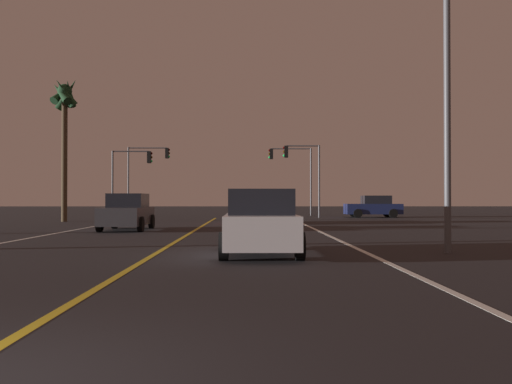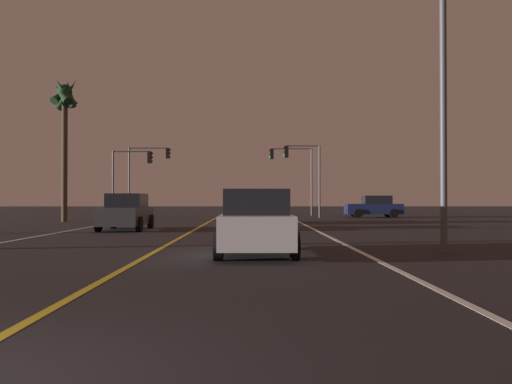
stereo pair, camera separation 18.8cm
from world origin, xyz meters
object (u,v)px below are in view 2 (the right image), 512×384
Objects in this scene: car_oncoming at (126,212)px; traffic_light_near_left at (133,168)px; car_crossing_side at (374,207)px; traffic_light_far_right at (292,165)px; car_lead_same_lane at (256,223)px; street_lamp_right_near at (424,59)px; car_ahead_far at (253,209)px; traffic_light_near_right at (302,164)px; palm_tree_left_far at (65,107)px; traffic_light_far_left at (149,165)px.

traffic_light_near_left is (-3.24, 16.36, 3.00)m from car_oncoming.
car_crossing_side is 8.56m from traffic_light_far_right.
car_lead_same_lane is 0.52× the size of street_lamp_right_near.
car_lead_same_lane is 0.74× the size of traffic_light_far_right.
car_ahead_far is 0.77× the size of traffic_light_near_right.
car_lead_same_lane is 28.15m from traffic_light_near_right.
street_lamp_right_near reaches higher than traffic_light_near_left.
palm_tree_left_far is (-21.41, -7.65, 6.44)m from car_crossing_side.
palm_tree_left_far is at bearing -103.29° from traffic_light_far_left.
car_crossing_side is at bearing 140.93° from traffic_light_far_right.
car_lead_same_lane is 1.00× the size of car_ahead_far.
car_oncoming is 15.72m from street_lamp_right_near.
traffic_light_near_left is 0.88× the size of traffic_light_far_right.
car_oncoming is 19.33m from traffic_light_near_right.
traffic_light_far_right is at bearing -39.07° from car_crossing_side.
street_lamp_right_near reaches higher than car_lead_same_lane.
car_ahead_far and car_crossing_side have the same top height.
traffic_light_near_right is (3.81, 27.70, 3.29)m from car_lead_same_lane.
traffic_light_far_left is at bearing 88.07° from traffic_light_near_left.
car_crossing_side is at bearing 137.77° from car_oncoming.
traffic_light_near_right reaches higher than car_crossing_side.
car_crossing_side is 18.88m from traffic_light_near_left.
traffic_light_near_right is at bearing 0.00° from traffic_light_near_left.
traffic_light_near_right is 0.60× the size of palm_tree_left_far.
traffic_light_near_left is 8.33m from palm_tree_left_far.
car_ahead_far is at bearing -59.29° from traffic_light_far_left.
street_lamp_right_near is (13.54, -32.71, 0.87)m from traffic_light_far_left.
car_crossing_side is 0.77× the size of traffic_light_near_right.
traffic_light_far_right is at bearing 23.63° from traffic_light_near_left.
car_lead_same_lane is at bearing -74.83° from traffic_light_far_left.
car_ahead_far is 13.60m from traffic_light_near_left.
traffic_light_far_left reaches higher than traffic_light_far_right.
car_ahead_far is 0.84× the size of traffic_light_near_left.
traffic_light_near_left is 5.53m from traffic_light_far_left.
palm_tree_left_far is (-11.97, 20.64, 6.44)m from car_lead_same_lane.
car_lead_same_lane is at bearing 71.54° from car_crossing_side.
palm_tree_left_far reaches higher than street_lamp_right_near.
traffic_light_far_right is (3.42, 15.10, 3.53)m from car_ahead_far.
street_lamp_right_near is at bearing -50.67° from palm_tree_left_far.
traffic_light_far_left is at bearing -67.51° from street_lamp_right_near.
palm_tree_left_far reaches higher than traffic_light_near_left.
traffic_light_far_right is at bearing 39.29° from palm_tree_left_far.
car_crossing_side is 19.42m from traffic_light_far_left.
traffic_light_far_right reaches higher than car_crossing_side.
traffic_light_near_left is at bearing 18.35° from car_lead_same_lane.
car_oncoming is 22.89m from car_crossing_side.
traffic_light_near_right reaches higher than traffic_light_near_left.
traffic_light_far_right is at bearing -85.60° from traffic_light_near_right.
traffic_light_far_right is at bearing -87.98° from street_lamp_right_near.
car_ahead_far is 1.00× the size of car_crossing_side.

